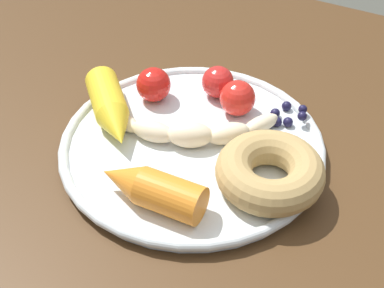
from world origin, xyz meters
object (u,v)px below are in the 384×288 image
carrot_yellow (111,109)px  tomato_mid (218,82)px  plate (192,146)px  carrot_orange (151,189)px  tomato_far (238,98)px  tomato_near (154,85)px  dining_table (195,226)px  banana (191,130)px  blueberry_pile (285,116)px  donut (270,172)px

carrot_yellow → tomato_mid: size_ratio=2.93×
plate → carrot_orange: bearing=92.8°
tomato_far → tomato_mid: bearing=-29.7°
plate → tomato_near: 0.10m
dining_table → carrot_orange: bearing=76.3°
tomato_mid → tomato_far: 0.04m
plate → tomato_near: bearing=-33.5°
banana → tomato_far: tomato_far is taller
carrot_orange → tomato_mid: (0.02, -0.20, -0.00)m
tomato_near → tomato_mid: bearing=-146.9°
plate → blueberry_pile: size_ratio=5.66×
carrot_yellow → donut: (-0.20, 0.01, -0.00)m
tomato_mid → tomato_far: size_ratio=0.93×
dining_table → plate: size_ratio=3.23×
plate → carrot_orange: size_ratio=2.68×
carrot_orange → tomato_near: bearing=-60.4°
banana → carrot_orange: bearing=95.7°
dining_table → banana: size_ratio=5.06×
carrot_orange → blueberry_pile: bearing=-111.7°
banana → tomato_near: (0.08, -0.05, 0.01)m
dining_table → carrot_orange: (0.02, 0.07, 0.12)m
blueberry_pile → dining_table: bearing=64.1°
blueberry_pile → carrot_orange: bearing=68.3°
tomato_near → tomato_far: same height
banana → tomato_mid: bearing=-84.2°
dining_table → banana: bearing=-55.2°
donut → tomato_mid: tomato_mid is taller
tomato_mid → tomato_far: (-0.04, 0.02, 0.00)m
carrot_yellow → donut: 0.20m
carrot_orange → tomato_mid: bearing=-84.2°
tomato_far → blueberry_pile: bearing=-169.3°
carrot_yellow → tomato_far: 0.15m
plate → carrot_orange: 0.10m
dining_table → tomato_mid: (0.04, -0.13, 0.12)m
tomato_mid → carrot_yellow: bearing=51.0°
plate → tomato_mid: tomato_mid is taller
carrot_orange → donut: 0.12m
blueberry_pile → tomato_mid: (0.09, -0.01, 0.01)m
plate → banana: 0.02m
dining_table → tomato_mid: tomato_mid is taller
tomato_near → tomato_far: size_ratio=0.99×
donut → carrot_orange: bearing=39.2°
plate → carrot_orange: carrot_orange is taller
banana → carrot_yellow: carrot_yellow is taller
tomato_near → banana: bearing=148.4°
dining_table → carrot_yellow: bearing=-9.8°
tomato_near → tomato_mid: 0.08m
blueberry_pile → carrot_yellow: bearing=28.4°
banana → carrot_yellow: size_ratio=1.65×
donut → tomato_far: tomato_far is taller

